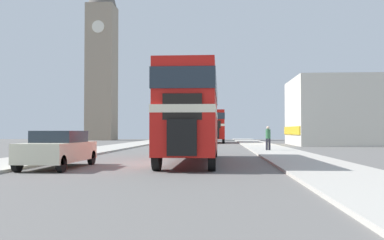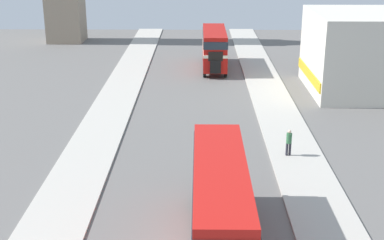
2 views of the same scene
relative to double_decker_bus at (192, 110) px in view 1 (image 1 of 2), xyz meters
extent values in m
plane|color=slate|center=(-1.36, -0.97, -2.54)|extent=(120.00, 120.00, 0.00)
cube|color=#B7B2A8|center=(5.39, -0.97, -2.48)|extent=(3.50, 120.00, 0.12)
cube|color=#B7B2A8|center=(-8.11, -0.97, -2.48)|extent=(3.50, 120.00, 0.12)
cube|color=red|center=(0.00, 0.02, -1.18)|extent=(2.37, 10.68, 1.63)
cube|color=beige|center=(0.00, 0.02, -0.22)|extent=(2.39, 10.73, 0.30)
cube|color=red|center=(0.00, 0.02, 0.82)|extent=(2.32, 10.47, 1.78)
cube|color=#232D38|center=(0.00, 0.02, 0.91)|extent=(2.39, 10.57, 0.80)
cube|color=black|center=(0.00, -5.42, -1.26)|extent=(1.07, 0.20, 1.30)
cube|color=black|center=(0.00, -5.27, -0.16)|extent=(1.42, 0.12, 0.95)
cylinder|color=black|center=(-1.04, -4.41, -1.97)|extent=(0.28, 1.14, 1.14)
cylinder|color=black|center=(1.04, -4.41, -1.97)|extent=(0.28, 1.14, 1.14)
cylinder|color=black|center=(-1.04, 4.33, -1.97)|extent=(0.28, 1.14, 1.14)
cylinder|color=black|center=(1.04, 4.33, -1.97)|extent=(0.28, 1.14, 1.14)
cube|color=#B2140F|center=(0.70, 34.77, -1.22)|extent=(2.39, 9.09, 1.56)
cube|color=beige|center=(0.70, 34.77, -0.29)|extent=(2.41, 9.13, 0.28)
cube|color=#B2140F|center=(0.70, 34.77, 0.70)|extent=(2.34, 8.90, 1.71)
cube|color=#232D38|center=(0.70, 34.77, 0.79)|extent=(2.41, 9.00, 0.77)
cube|color=black|center=(0.70, 30.13, -1.29)|extent=(1.08, 0.20, 1.25)
cube|color=black|center=(0.70, 30.26, -0.23)|extent=(1.43, 0.12, 0.91)
cylinder|color=black|center=(-0.36, 31.14, -1.97)|extent=(0.28, 1.14, 1.14)
cylinder|color=black|center=(1.75, 31.14, -1.97)|extent=(0.28, 1.14, 1.14)
cylinder|color=black|center=(-0.36, 38.29, -1.97)|extent=(0.28, 1.14, 1.14)
cylinder|color=black|center=(1.75, 38.29, -1.97)|extent=(0.28, 1.14, 1.14)
cube|color=beige|center=(-5.23, -3.50, -1.87)|extent=(1.84, 4.56, 0.76)
cube|color=#232D38|center=(-5.23, -3.31, -1.26)|extent=(1.62, 2.37, 0.47)
cylinder|color=black|center=(-6.05, -5.33, -2.22)|extent=(0.20, 0.64, 0.64)
cylinder|color=black|center=(-4.41, -5.33, -2.22)|extent=(0.20, 0.64, 0.64)
cylinder|color=black|center=(-6.05, -1.66, -2.22)|extent=(0.20, 0.64, 0.64)
cylinder|color=black|center=(-4.41, -1.66, -2.22)|extent=(0.20, 0.64, 0.64)
cylinder|color=#282833|center=(4.74, 10.91, -2.00)|extent=(0.16, 0.16, 0.85)
cylinder|color=#282833|center=(4.93, 10.91, -2.00)|extent=(0.16, 0.16, 0.85)
cylinder|color=#336B42|center=(4.84, 10.91, -1.24)|extent=(0.35, 0.35, 0.67)
sphere|color=beige|center=(4.84, 10.91, -0.79)|extent=(0.23, 0.23, 0.23)
cube|color=gray|center=(-18.50, 49.78, 8.78)|extent=(4.51, 4.51, 22.63)
cylinder|color=silver|center=(-18.50, 47.48, 16.02)|extent=(2.03, 0.10, 2.03)
cube|color=beige|center=(17.50, 26.32, 1.03)|extent=(16.76, 10.34, 7.13)
cube|color=gold|center=(9.06, 26.32, -0.97)|extent=(0.12, 9.82, 0.86)
camera|label=1|loc=(1.36, -20.51, -1.04)|focal=40.00mm
camera|label=2|loc=(-0.98, -20.94, 11.12)|focal=50.00mm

